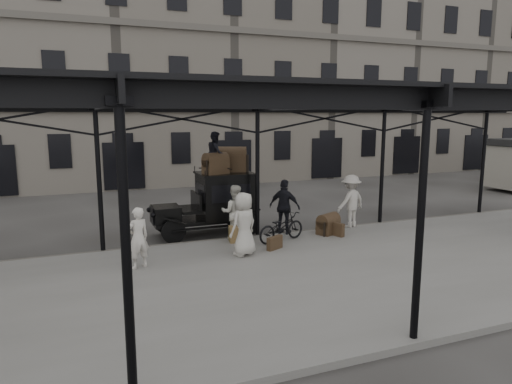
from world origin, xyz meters
TOP-DOWN VIEW (x-y plane):
  - ground at (0.00, 0.00)m, footprint 120.00×120.00m
  - platform at (0.00, -2.00)m, footprint 28.00×8.00m
  - canopy at (0.00, -1.72)m, footprint 22.50×9.00m
  - building_frontage at (0.00, 18.00)m, footprint 64.00×8.00m
  - taxi at (-1.09, 3.19)m, footprint 3.65×1.55m
  - porter_left at (-4.19, -0.01)m, footprint 0.70×0.57m
  - porter_midleft at (-0.89, 1.80)m, footprint 1.05×0.94m
  - porter_centre at (-1.20, 0.02)m, footprint 1.06×0.91m
  - porter_official at (0.92, 1.80)m, footprint 1.08×1.12m
  - porter_right at (3.55, 1.80)m, footprint 1.38×1.02m
  - bicycle at (0.41, 0.96)m, footprint 1.90×1.12m
  - porter_roof at (-1.12, 3.09)m, footprint 0.71×0.82m
  - steamer_trunk_roof_near at (-1.17, 2.94)m, footprint 0.94×0.72m
  - steamer_trunk_roof_far at (-0.42, 3.39)m, footprint 1.16×0.95m
  - steamer_trunk_platform at (2.32, 1.26)m, footprint 0.94×0.80m
  - wicker_hamper at (-0.88, 1.43)m, footprint 0.67×0.55m
  - suitcase_upright at (2.43, 0.91)m, footprint 0.34×0.62m
  - suitcase_flat at (-0.14, 0.22)m, footprint 0.60×0.41m

SIDE VIEW (x-z plane):
  - ground at x=0.00m, z-range 0.00..0.00m
  - platform at x=0.00m, z-range 0.00..0.15m
  - suitcase_flat at x=-0.14m, z-range 0.15..0.55m
  - suitcase_upright at x=2.43m, z-range 0.15..0.60m
  - wicker_hamper at x=-0.88m, z-range 0.15..0.65m
  - steamer_trunk_platform at x=2.32m, z-range 0.15..0.74m
  - bicycle at x=0.41m, z-range 0.15..1.10m
  - porter_left at x=-4.19m, z-range 0.15..1.79m
  - porter_midleft at x=-0.89m, z-range 0.15..1.94m
  - porter_centre at x=-1.20m, z-range 0.15..1.99m
  - porter_official at x=0.92m, z-range 0.15..2.03m
  - porter_right at x=3.55m, z-range 0.15..2.06m
  - taxi at x=-1.09m, z-range 0.11..2.29m
  - steamer_trunk_roof_near at x=-1.17m, z-range 2.18..2.79m
  - steamer_trunk_roof_far at x=-0.42m, z-range 2.18..2.92m
  - porter_roof at x=-1.12m, z-range 2.18..3.62m
  - canopy at x=0.00m, z-range 2.23..6.97m
  - building_frontage at x=0.00m, z-range 0.00..14.00m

